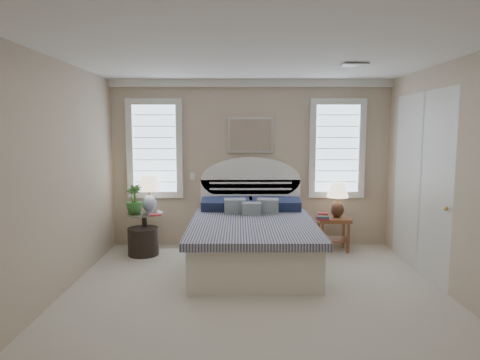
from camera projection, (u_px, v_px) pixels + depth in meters
name	position (u px, v px, depth m)	size (l,w,h in m)	color
floor	(256.00, 306.00, 4.64)	(4.50, 5.00, 0.01)	beige
ceiling	(258.00, 51.00, 4.32)	(4.50, 5.00, 0.01)	white
wall_back	(250.00, 164.00, 6.96)	(4.50, 0.02, 2.70)	#C3AE92
wall_left	(42.00, 183.00, 4.47)	(0.02, 5.00, 2.70)	#C3AE92
wall_right	(471.00, 183.00, 4.49)	(0.02, 5.00, 2.70)	#C3AE92
crown_molding	(251.00, 83.00, 6.77)	(4.50, 0.08, 0.12)	white
hvac_vent	(355.00, 65.00, 5.12)	(0.30, 0.20, 0.02)	#B2B2B2
switch_plate	(192.00, 176.00, 6.97)	(0.08, 0.01, 0.12)	white
window_left	(155.00, 149.00, 6.91)	(0.90, 0.06, 1.60)	silver
window_right	(337.00, 149.00, 6.92)	(0.90, 0.06, 1.60)	silver
painting	(251.00, 135.00, 6.87)	(0.74, 0.04, 0.58)	silver
closet_door	(420.00, 183.00, 5.70)	(0.02, 1.80, 2.40)	silver
bed	(252.00, 238.00, 6.04)	(1.72, 2.28, 1.47)	silver
side_table_left	(145.00, 228.00, 6.62)	(0.56, 0.56, 0.63)	black
nightstand_right	(333.00, 227.00, 6.73)	(0.50, 0.40, 0.53)	brown
floor_pot	(143.00, 241.00, 6.52)	(0.46, 0.46, 0.42)	black
lamp_left	(149.00, 189.00, 6.64)	(0.45, 0.45, 0.58)	white
lamp_right	(338.00, 196.00, 6.71)	(0.42, 0.42, 0.56)	black
potted_plant	(134.00, 199.00, 6.48)	(0.25, 0.25, 0.45)	#3E7C31
books_left	(155.00, 215.00, 6.38)	(0.20, 0.17, 0.02)	maroon
books_right	(323.00, 216.00, 6.56)	(0.21, 0.17, 0.11)	maroon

